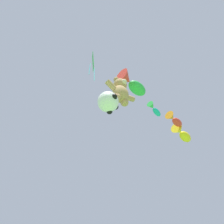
{
  "coord_description": "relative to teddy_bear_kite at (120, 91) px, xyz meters",
  "views": [
    {
      "loc": [
        -3.81,
        -1.78,
        1.5
      ],
      "look_at": [
        1.31,
        4.41,
        10.83
      ],
      "focal_mm": 35.0,
      "sensor_mm": 36.0,
      "label": 1
    }
  ],
  "objects": [
    {
      "name": "fish_kite_emerald",
      "position": [
        1.44,
        0.36,
        2.61
      ],
      "size": [
        2.42,
        1.19,
        1.14
      ],
      "color": "green"
    },
    {
      "name": "fish_kite_teal",
      "position": [
        4.4,
        0.96,
        2.59
      ],
      "size": [
        1.62,
        0.83,
        0.54
      ],
      "color": "#19ADB2"
    },
    {
      "name": "teddy_bear_kite",
      "position": [
        0.0,
        0.0,
        0.0
      ],
      "size": [
        2.15,
        0.95,
        2.18
      ],
      "color": "tan"
    },
    {
      "name": "diamond_kite",
      "position": [
        -1.74,
        0.57,
        2.13
      ],
      "size": [
        0.89,
        1.17,
        2.86
      ],
      "color": "green"
    },
    {
      "name": "soccer_ball_kite",
      "position": [
        -0.83,
        0.07,
        -1.63
      ],
      "size": [
        1.2,
        1.19,
        1.1
      ],
      "color": "white"
    },
    {
      "name": "fish_kite_goldfin",
      "position": [
        8.83,
        1.62,
        3.17
      ],
      "size": [
        2.42,
        1.3,
        1.05
      ],
      "color": "yellow"
    },
    {
      "name": "fish_kite_crimson",
      "position": [
        6.93,
        0.94,
        3.13
      ],
      "size": [
        1.82,
        0.91,
        0.8
      ],
      "color": "red"
    }
  ]
}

